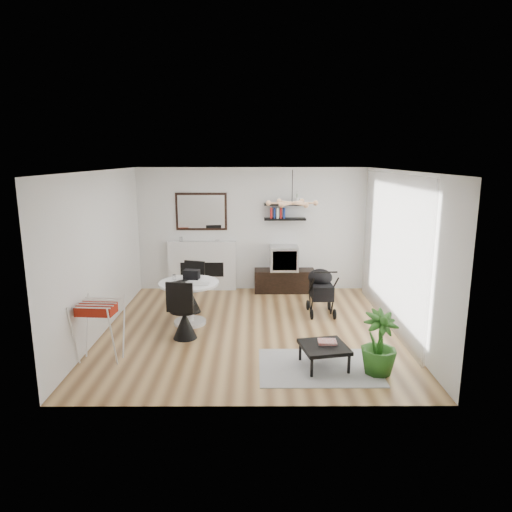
{
  "coord_description": "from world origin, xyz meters",
  "views": [
    {
      "loc": [
        0.06,
        -7.44,
        2.91
      ],
      "look_at": [
        0.09,
        0.4,
        1.21
      ],
      "focal_mm": 32.0,
      "sensor_mm": 36.0,
      "label": 1
    }
  ],
  "objects_px": {
    "tv_console": "(284,281)",
    "dining_table": "(189,296)",
    "drying_rack": "(99,330)",
    "potted_plant": "(379,343)",
    "coffee_table": "(324,348)",
    "stroller": "(321,293)",
    "crt_tv": "(284,258)",
    "fireplace": "(202,260)"
  },
  "relations": [
    {
      "from": "crt_tv",
      "to": "stroller",
      "type": "xyz_separation_m",
      "value": [
        0.61,
        -1.43,
        -0.35
      ]
    },
    {
      "from": "dining_table",
      "to": "stroller",
      "type": "height_order",
      "value": "stroller"
    },
    {
      "from": "fireplace",
      "to": "tv_console",
      "type": "relative_size",
      "value": 1.64
    },
    {
      "from": "dining_table",
      "to": "coffee_table",
      "type": "xyz_separation_m",
      "value": [
        2.13,
        -1.73,
        -0.21
      ]
    },
    {
      "from": "coffee_table",
      "to": "tv_console",
      "type": "bearing_deg",
      "value": 94.9
    },
    {
      "from": "potted_plant",
      "to": "coffee_table",
      "type": "bearing_deg",
      "value": 164.83
    },
    {
      "from": "drying_rack",
      "to": "fireplace",
      "type": "bearing_deg",
      "value": 78.19
    },
    {
      "from": "stroller",
      "to": "coffee_table",
      "type": "height_order",
      "value": "stroller"
    },
    {
      "from": "stroller",
      "to": "drying_rack",
      "type": "bearing_deg",
      "value": -150.79
    },
    {
      "from": "tv_console",
      "to": "crt_tv",
      "type": "xyz_separation_m",
      "value": [
        -0.02,
        -0.0,
        0.51
      ]
    },
    {
      "from": "crt_tv",
      "to": "coffee_table",
      "type": "relative_size",
      "value": 0.83
    },
    {
      "from": "tv_console",
      "to": "dining_table",
      "type": "bearing_deg",
      "value": -132.34
    },
    {
      "from": "tv_console",
      "to": "dining_table",
      "type": "height_order",
      "value": "dining_table"
    },
    {
      "from": "tv_console",
      "to": "potted_plant",
      "type": "distance_m",
      "value": 4.05
    },
    {
      "from": "stroller",
      "to": "coffee_table",
      "type": "bearing_deg",
      "value": -98.18
    },
    {
      "from": "coffee_table",
      "to": "dining_table",
      "type": "bearing_deg",
      "value": 140.89
    },
    {
      "from": "drying_rack",
      "to": "potted_plant",
      "type": "xyz_separation_m",
      "value": [
        3.93,
        -0.42,
        -0.03
      ]
    },
    {
      "from": "stroller",
      "to": "potted_plant",
      "type": "relative_size",
      "value": 1.06
    },
    {
      "from": "tv_console",
      "to": "dining_table",
      "type": "distance_m",
      "value": 2.7
    },
    {
      "from": "drying_rack",
      "to": "coffee_table",
      "type": "xyz_separation_m",
      "value": [
        3.22,
        -0.23,
        -0.18
      ]
    },
    {
      "from": "tv_console",
      "to": "stroller",
      "type": "relative_size",
      "value": 1.4
    },
    {
      "from": "drying_rack",
      "to": "stroller",
      "type": "distance_m",
      "value": 4.06
    },
    {
      "from": "coffee_table",
      "to": "fireplace",
      "type": "bearing_deg",
      "value": 118.85
    },
    {
      "from": "crt_tv",
      "to": "drying_rack",
      "type": "xyz_separation_m",
      "value": [
        -2.89,
        -3.49,
        -0.28
      ]
    },
    {
      "from": "fireplace",
      "to": "potted_plant",
      "type": "height_order",
      "value": "fireplace"
    },
    {
      "from": "potted_plant",
      "to": "tv_console",
      "type": "bearing_deg",
      "value": 104.75
    },
    {
      "from": "tv_console",
      "to": "stroller",
      "type": "height_order",
      "value": "stroller"
    },
    {
      "from": "stroller",
      "to": "coffee_table",
      "type": "distance_m",
      "value": 2.31
    },
    {
      "from": "tv_console",
      "to": "drying_rack",
      "type": "height_order",
      "value": "drying_rack"
    },
    {
      "from": "dining_table",
      "to": "potted_plant",
      "type": "xyz_separation_m",
      "value": [
        2.84,
        -1.93,
        -0.06
      ]
    },
    {
      "from": "fireplace",
      "to": "dining_table",
      "type": "relative_size",
      "value": 2.05
    },
    {
      "from": "crt_tv",
      "to": "coffee_table",
      "type": "xyz_separation_m",
      "value": [
        0.33,
        -3.72,
        -0.46
      ]
    },
    {
      "from": "drying_rack",
      "to": "coffee_table",
      "type": "distance_m",
      "value": 3.23
    },
    {
      "from": "dining_table",
      "to": "coffee_table",
      "type": "distance_m",
      "value": 2.76
    },
    {
      "from": "potted_plant",
      "to": "drying_rack",
      "type": "bearing_deg",
      "value": 173.89
    },
    {
      "from": "dining_table",
      "to": "coffee_table",
      "type": "bearing_deg",
      "value": -39.11
    },
    {
      "from": "stroller",
      "to": "crt_tv",
      "type": "bearing_deg",
      "value": 111.84
    },
    {
      "from": "fireplace",
      "to": "tv_console",
      "type": "height_order",
      "value": "fireplace"
    },
    {
      "from": "fireplace",
      "to": "tv_console",
      "type": "bearing_deg",
      "value": -5.13
    },
    {
      "from": "fireplace",
      "to": "potted_plant",
      "type": "xyz_separation_m",
      "value": [
        2.85,
        -4.08,
        -0.24
      ]
    },
    {
      "from": "tv_console",
      "to": "potted_plant",
      "type": "relative_size",
      "value": 1.48
    },
    {
      "from": "coffee_table",
      "to": "potted_plant",
      "type": "relative_size",
      "value": 0.82
    }
  ]
}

